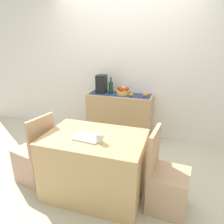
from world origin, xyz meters
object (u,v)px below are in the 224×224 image
object	(u,v)px
fruit_bowl	(123,92)
coffee_maker	(101,84)
sideboard_console	(120,117)
wine_bottle	(111,88)
dining_table	(95,165)
chair_near_window	(36,161)
coffee_cup	(99,138)
chair_by_corner	(167,187)
open_book	(88,137)

from	to	relation	value
fruit_bowl	coffee_maker	bearing A→B (deg)	180.00
sideboard_console	fruit_bowl	size ratio (longest dim) A/B	4.78
wine_bottle	dining_table	xyz separation A→B (m)	(0.28, -1.47, -0.57)
fruit_bowl	wine_bottle	world-z (taller)	wine_bottle
coffee_maker	chair_near_window	distance (m)	1.68
coffee_maker	coffee_cup	world-z (taller)	coffee_maker
coffee_cup	chair_near_window	size ratio (longest dim) A/B	0.10
coffee_maker	chair_by_corner	distance (m)	2.08
sideboard_console	chair_near_window	distance (m)	1.64
open_book	chair_near_window	world-z (taller)	chair_near_window
fruit_bowl	chair_by_corner	distance (m)	1.82
wine_bottle	open_book	size ratio (longest dim) A/B	1.05
coffee_maker	open_book	xyz separation A→B (m)	(0.41, -1.54, -0.24)
fruit_bowl	coffee_cup	bearing A→B (deg)	-84.00
open_book	chair_near_window	bearing A→B (deg)	-178.55
open_book	chair_near_window	xyz separation A→B (m)	(-0.78, 0.06, -0.48)
coffee_maker	chair_near_window	bearing A→B (deg)	-103.84
dining_table	coffee_cup	xyz separation A→B (m)	(0.10, -0.11, 0.42)
coffee_maker	fruit_bowl	bearing A→B (deg)	0.00
fruit_bowl	dining_table	bearing A→B (deg)	-87.46
chair_near_window	chair_by_corner	bearing A→B (deg)	0.18
dining_table	chair_by_corner	bearing A→B (deg)	0.12
fruit_bowl	dining_table	xyz separation A→B (m)	(0.07, -1.47, -0.50)
dining_table	chair_near_window	xyz separation A→B (m)	(-0.82, -0.00, -0.10)
dining_table	coffee_cup	world-z (taller)	coffee_cup
sideboard_console	chair_by_corner	bearing A→B (deg)	-57.42
coffee_maker	chair_near_window	size ratio (longest dim) A/B	0.35
coffee_maker	chair_near_window	xyz separation A→B (m)	(-0.36, -1.48, -0.72)
sideboard_console	chair_by_corner	distance (m)	1.75
coffee_cup	chair_by_corner	world-z (taller)	chair_by_corner
wine_bottle	dining_table	distance (m)	1.60
chair_by_corner	open_book	bearing A→B (deg)	-175.67
chair_near_window	open_book	bearing A→B (deg)	-4.45
sideboard_console	chair_near_window	world-z (taller)	chair_near_window
fruit_bowl	dining_table	world-z (taller)	fruit_bowl
wine_bottle	dining_table	world-z (taller)	wine_bottle
fruit_bowl	chair_by_corner	bearing A→B (deg)	-58.95
coffee_maker	open_book	size ratio (longest dim) A/B	1.14
dining_table	chair_by_corner	world-z (taller)	chair_by_corner
wine_bottle	open_book	distance (m)	1.57
sideboard_console	coffee_cup	distance (m)	1.64
fruit_bowl	open_book	size ratio (longest dim) A/B	0.84
sideboard_console	open_book	bearing A→B (deg)	-87.20
dining_table	chair_by_corner	xyz separation A→B (m)	(0.82, 0.00, -0.10)
fruit_bowl	chair_near_window	size ratio (longest dim) A/B	0.26
dining_table	chair_by_corner	size ratio (longest dim) A/B	1.24
sideboard_console	dining_table	world-z (taller)	sideboard_console
open_book	wine_bottle	bearing A→B (deg)	104.73
fruit_bowl	wine_bottle	size ratio (longest dim) A/B	0.80
wine_bottle	dining_table	bearing A→B (deg)	-79.11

